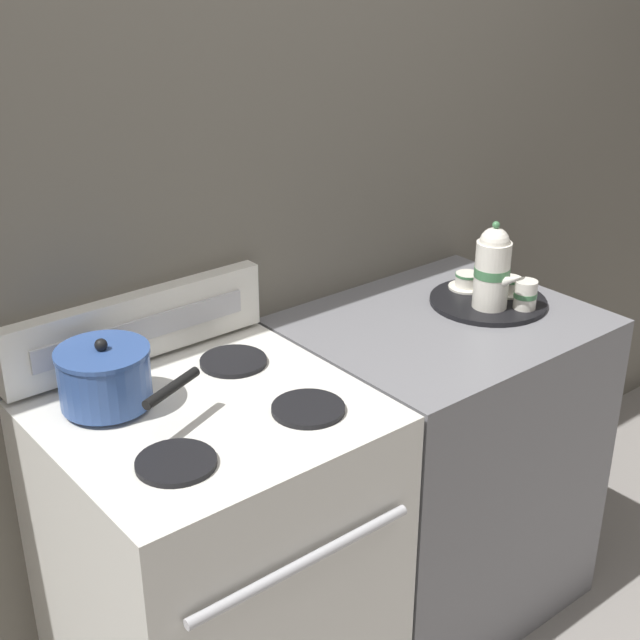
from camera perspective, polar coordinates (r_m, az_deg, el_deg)
wall_back at (r=2.36m, az=-3.85°, el=4.56°), size 6.00×0.05×2.20m
stove at (r=2.24m, az=-6.56°, el=-15.84°), size 0.69×0.67×0.93m
control_panel at (r=2.16m, az=-11.58°, el=-0.38°), size 0.68×0.05×0.16m
side_counter at (r=2.62m, az=7.40°, el=-9.13°), size 0.78×0.65×0.92m
saucepan at (r=1.98m, az=-13.56°, el=-3.54°), size 0.25×0.31×0.15m
serving_tray at (r=2.52m, az=10.67°, el=1.21°), size 0.32×0.32×0.01m
teapot at (r=2.42m, az=11.00°, el=3.30°), size 0.10×0.16×0.24m
teacup_left at (r=2.57m, az=9.41°, el=2.50°), size 0.11×0.11×0.05m
teacup_right at (r=2.56m, az=12.03°, el=2.18°), size 0.11×0.11×0.05m
creamer_jug at (r=2.46m, az=13.01°, el=1.60°), size 0.06×0.06×0.08m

